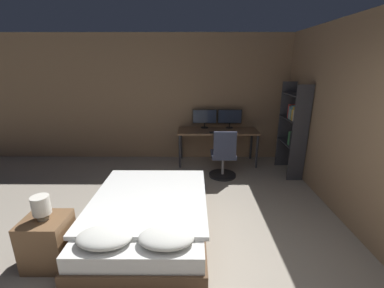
% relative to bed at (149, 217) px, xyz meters
% --- Properties ---
extents(wall_back, '(12.00, 0.06, 2.70)m').
position_rel_bed_xyz_m(wall_back, '(0.51, 2.84, 1.12)').
color(wall_back, '#8E7051').
rests_on(wall_back, ground_plane).
extents(wall_side_right, '(0.06, 12.00, 2.70)m').
position_rel_bed_xyz_m(wall_side_right, '(2.66, 0.33, 1.12)').
color(wall_side_right, '#8E7051').
rests_on(wall_side_right, ground_plane).
extents(bed, '(1.45, 1.97, 0.53)m').
position_rel_bed_xyz_m(bed, '(0.00, 0.00, 0.00)').
color(bed, brown).
rests_on(bed, ground_plane).
extents(nightstand, '(0.45, 0.42, 0.55)m').
position_rel_bed_xyz_m(nightstand, '(-0.99, -0.53, 0.04)').
color(nightstand, brown).
rests_on(nightstand, ground_plane).
extents(bedside_lamp, '(0.18, 0.18, 0.26)m').
position_rel_bed_xyz_m(bedside_lamp, '(-0.99, -0.53, 0.48)').
color(bedside_lamp, gray).
rests_on(bedside_lamp, nightstand).
extents(desk, '(1.69, 0.64, 0.74)m').
position_rel_bed_xyz_m(desk, '(1.08, 2.45, 0.43)').
color(desk, '#846042').
rests_on(desk, ground_plane).
extents(monitor_left, '(0.52, 0.16, 0.41)m').
position_rel_bed_xyz_m(monitor_left, '(0.81, 2.67, 0.74)').
color(monitor_left, black).
rests_on(monitor_left, desk).
extents(monitor_right, '(0.52, 0.16, 0.41)m').
position_rel_bed_xyz_m(monitor_right, '(1.36, 2.67, 0.74)').
color(monitor_right, black).
rests_on(monitor_right, desk).
extents(keyboard, '(0.37, 0.13, 0.02)m').
position_rel_bed_xyz_m(keyboard, '(1.08, 2.24, 0.52)').
color(keyboard, black).
rests_on(keyboard, desk).
extents(computer_mouse, '(0.07, 0.05, 0.04)m').
position_rel_bed_xyz_m(computer_mouse, '(1.36, 2.24, 0.52)').
color(computer_mouse, black).
rests_on(computer_mouse, desk).
extents(office_chair, '(0.52, 0.52, 0.94)m').
position_rel_bed_xyz_m(office_chair, '(1.13, 1.70, 0.15)').
color(office_chair, black).
rests_on(office_chair, ground_plane).
extents(bookshelf, '(0.29, 0.76, 1.76)m').
position_rel_bed_xyz_m(bookshelf, '(2.46, 1.87, 0.76)').
color(bookshelf, '#333338').
rests_on(bookshelf, ground_plane).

